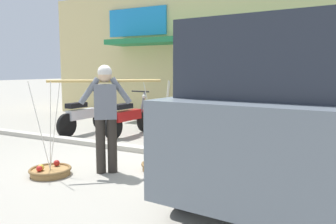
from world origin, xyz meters
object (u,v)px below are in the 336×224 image
(fruit_basket_left_side, at_px, (50,170))
(parked_truck, at_px, (302,106))
(fruit_vendor, at_px, (106,111))
(wooden_crate, at_px, (242,142))
(motorcycle_nearest_shop, at_px, (84,116))
(motorcycle_second_in_row, at_px, (129,117))
(fruit_basket_right_side, at_px, (161,165))
(motorcycle_end_of_row, at_px, (239,125))
(motorcycle_third_in_row, at_px, (175,122))

(fruit_basket_left_side, bearing_deg, parked_truck, 19.83)
(fruit_vendor, height_order, parked_truck, parked_truck)
(fruit_basket_left_side, xyz_separation_m, wooden_crate, (2.17, 3.06, 0.09))
(fruit_basket_left_side, height_order, parked_truck, parked_truck)
(motorcycle_nearest_shop, height_order, parked_truck, parked_truck)
(motorcycle_second_in_row, bearing_deg, fruit_basket_left_side, -77.25)
(fruit_basket_right_side, xyz_separation_m, parked_truck, (2.08, 0.19, 1.06))
(fruit_vendor, distance_m, fruit_basket_right_side, 1.25)
(fruit_basket_right_side, height_order, parked_truck, parked_truck)
(fruit_vendor, xyz_separation_m, motorcycle_nearest_shop, (-2.59, 2.37, -0.53))
(parked_truck, bearing_deg, motorcycle_second_in_row, 154.83)
(motorcycle_nearest_shop, distance_m, motorcycle_end_of_row, 3.92)
(motorcycle_third_in_row, bearing_deg, fruit_basket_right_side, -69.56)
(fruit_vendor, xyz_separation_m, fruit_basket_left_side, (-0.69, -0.53, -0.90))
(motorcycle_nearest_shop, xyz_separation_m, motorcycle_end_of_row, (3.89, 0.48, 0.00))
(fruit_vendor, height_order, motorcycle_nearest_shop, fruit_vendor)
(motorcycle_third_in_row, xyz_separation_m, wooden_crate, (1.56, -0.05, -0.29))
(fruit_basket_left_side, bearing_deg, wooden_crate, 54.69)
(fruit_basket_left_side, distance_m, wooden_crate, 3.75)
(fruit_vendor, bearing_deg, motorcycle_nearest_shop, 137.55)
(motorcycle_nearest_shop, distance_m, parked_truck, 5.65)
(fruit_vendor, relative_size, motorcycle_second_in_row, 0.93)
(fruit_basket_left_side, height_order, motorcycle_end_of_row, fruit_basket_left_side)
(fruit_vendor, xyz_separation_m, motorcycle_end_of_row, (1.30, 2.85, -0.53))
(parked_truck, bearing_deg, fruit_basket_right_side, -174.70)
(motorcycle_second_in_row, distance_m, motorcycle_end_of_row, 2.72)
(motorcycle_second_in_row, bearing_deg, parked_truck, -25.17)
(fruit_basket_left_side, xyz_separation_m, parked_truck, (3.46, 1.25, 1.06))
(motorcycle_second_in_row, distance_m, motorcycle_third_in_row, 1.34)
(motorcycle_second_in_row, distance_m, wooden_crate, 2.91)
(fruit_basket_right_side, bearing_deg, motorcycle_end_of_row, 75.16)
(motorcycle_second_in_row, xyz_separation_m, motorcycle_end_of_row, (2.71, 0.16, 0.00))
(fruit_basket_right_side, height_order, wooden_crate, fruit_basket_right_side)
(motorcycle_end_of_row, relative_size, wooden_crate, 4.14)
(motorcycle_nearest_shop, bearing_deg, fruit_basket_right_side, -29.36)
(parked_truck, bearing_deg, motorcycle_nearest_shop, 162.89)
(motorcycle_nearest_shop, distance_m, motorcycle_third_in_row, 2.52)
(motorcycle_third_in_row, height_order, motorcycle_end_of_row, same)
(motorcycle_end_of_row, bearing_deg, fruit_basket_left_side, -120.50)
(motorcycle_nearest_shop, distance_m, wooden_crate, 4.08)
(motorcycle_third_in_row, bearing_deg, motorcycle_end_of_row, 10.95)
(motorcycle_second_in_row, bearing_deg, motorcycle_end_of_row, 3.47)
(fruit_vendor, relative_size, motorcycle_third_in_row, 0.93)
(fruit_vendor, distance_m, fruit_basket_left_side, 1.25)
(motorcycle_end_of_row, bearing_deg, parked_truck, -55.43)
(motorcycle_nearest_shop, xyz_separation_m, wooden_crate, (4.07, 0.16, -0.29))
(parked_truck, height_order, wooden_crate, parked_truck)
(fruit_basket_right_side, distance_m, motorcycle_nearest_shop, 3.78)
(motorcycle_nearest_shop, relative_size, parked_truck, 0.37)
(motorcycle_third_in_row, relative_size, wooden_crate, 4.13)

